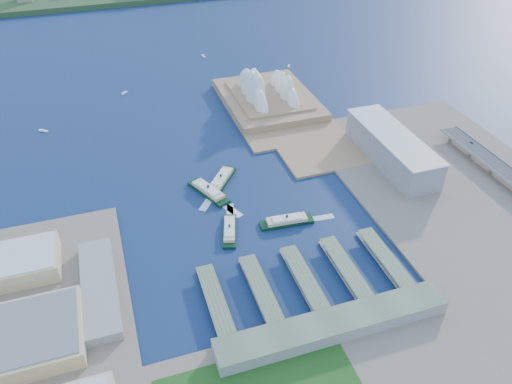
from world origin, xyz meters
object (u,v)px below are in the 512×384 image
object	(u,v)px
ferry_b	(221,178)
ferry_c	(229,229)
ferry_a	(208,190)
toaster_building	(392,148)
opera_house	(269,84)
car_c	(472,142)
ferry_d	(287,219)

from	to	relation	value
ferry_b	ferry_c	world-z (taller)	ferry_b
ferry_a	toaster_building	bearing A→B (deg)	-25.72
ferry_a	ferry_b	size ratio (longest dim) A/B	0.99
opera_house	ferry_c	size ratio (longest dim) A/B	3.46
ferry_c	car_c	size ratio (longest dim) A/B	10.34
ferry_a	ferry_d	xyz separation A→B (m)	(65.99, -77.56, -0.33)
toaster_building	car_c	size ratio (longest dim) A/B	30.80
ferry_c	ferry_d	bearing A→B (deg)	-168.05
ferry_a	ferry_b	xyz separation A→B (m)	(19.48, 16.66, 0.04)
opera_house	ferry_d	world-z (taller)	opera_house
toaster_building	ferry_c	bearing A→B (deg)	-163.79
ferry_b	ferry_c	size ratio (longest dim) A/B	1.18
ferry_c	car_c	xyz separation A→B (m)	(335.55, 53.03, 10.66)
ferry_b	ferry_d	distance (m)	105.07
ferry_c	car_c	distance (m)	339.89
ferry_c	car_c	bearing A→B (deg)	-154.33
ferry_a	ferry_c	bearing A→B (deg)	-110.52
toaster_building	ferry_b	world-z (taller)	toaster_building
toaster_building	ferry_c	distance (m)	236.45
ferry_d	car_c	world-z (taller)	car_c
ferry_a	car_c	size ratio (longest dim) A/B	12.08
ferry_a	car_c	bearing A→B (deg)	-27.36
ferry_a	ferry_c	world-z (taller)	ferry_a
car_c	toaster_building	bearing A→B (deg)	-6.72
toaster_building	car_c	world-z (taller)	toaster_building
ferry_c	ferry_a	bearing A→B (deg)	-69.75
opera_house	car_c	xyz separation A→B (m)	(199.00, -212.85, -16.42)
toaster_building	ferry_d	bearing A→B (deg)	-156.74
toaster_building	ferry_b	xyz separation A→B (m)	(-211.59, 23.25, -14.72)
opera_house	ferry_d	distance (m)	282.43
toaster_building	car_c	bearing A→B (deg)	-6.72
ferry_b	ferry_c	bearing A→B (deg)	-62.39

